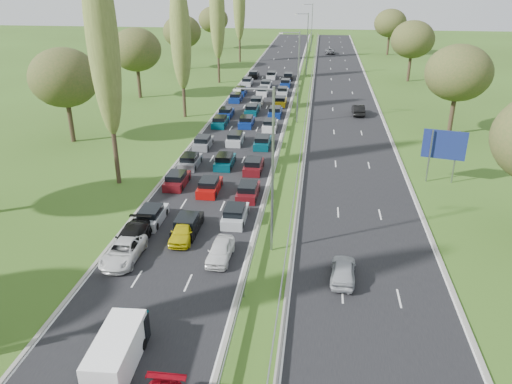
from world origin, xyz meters
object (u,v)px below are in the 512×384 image
(near_car_2, at_px, (123,251))
(near_car_3, at_px, (131,237))
(direction_sign, at_px, (444,147))
(white_van_rear, at_px, (118,350))

(near_car_2, relative_size, near_car_3, 0.96)
(near_car_2, distance_m, direction_sign, 30.99)
(white_van_rear, relative_size, direction_sign, 0.93)
(direction_sign, bearing_deg, near_car_2, -144.50)
(near_car_2, xyz_separation_m, white_van_rear, (3.62, -10.03, 0.31))
(near_car_3, bearing_deg, white_van_rear, -74.22)
(white_van_rear, xyz_separation_m, direction_sign, (21.50, 27.95, 2.57))
(near_car_2, relative_size, white_van_rear, 1.00)
(near_car_2, height_order, near_car_3, near_car_3)
(white_van_rear, bearing_deg, near_car_3, 104.89)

